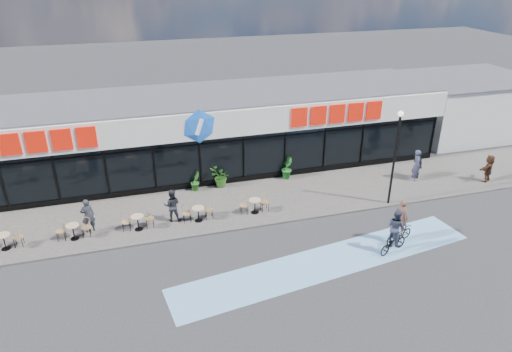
# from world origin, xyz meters

# --- Properties ---
(ground) EXTENTS (120.00, 120.00, 0.00)m
(ground) POSITION_xyz_m (0.00, 0.00, 0.00)
(ground) COLOR #28282B
(ground) RESTS_ON ground
(sidewalk) EXTENTS (44.00, 5.00, 0.10)m
(sidewalk) POSITION_xyz_m (0.00, 4.50, 0.05)
(sidewalk) COLOR #5F5954
(sidewalk) RESTS_ON ground
(bike_lane) EXTENTS (14.17, 4.13, 0.01)m
(bike_lane) POSITION_xyz_m (4.00, -1.50, 0.01)
(bike_lane) COLOR #6C9FCD
(bike_lane) RESTS_ON ground
(building) EXTENTS (30.60, 6.57, 4.75)m
(building) POSITION_xyz_m (-0.00, 9.93, 2.34)
(building) COLOR black
(building) RESTS_ON ground
(neighbour_building) EXTENTS (9.20, 7.20, 4.11)m
(neighbour_building) POSITION_xyz_m (20.50, 11.00, 2.06)
(neighbour_building) COLOR silver
(neighbour_building) RESTS_ON ground
(lamp_post) EXTENTS (0.28, 0.28, 5.08)m
(lamp_post) POSITION_xyz_m (9.20, 2.30, 3.12)
(lamp_post) COLOR black
(lamp_post) RESTS_ON sidewalk
(bistro_set_1) EXTENTS (1.54, 0.62, 0.90)m
(bistro_set_1) POSITION_xyz_m (-9.51, 3.38, 0.56)
(bistro_set_1) COLOR tan
(bistro_set_1) RESTS_ON sidewalk
(bistro_set_2) EXTENTS (1.54, 0.62, 0.90)m
(bistro_set_2) POSITION_xyz_m (-6.61, 3.38, 0.56)
(bistro_set_2) COLOR tan
(bistro_set_2) RESTS_ON sidewalk
(bistro_set_3) EXTENTS (1.54, 0.62, 0.90)m
(bistro_set_3) POSITION_xyz_m (-3.71, 3.38, 0.56)
(bistro_set_3) COLOR tan
(bistro_set_3) RESTS_ON sidewalk
(bistro_set_4) EXTENTS (1.54, 0.62, 0.90)m
(bistro_set_4) POSITION_xyz_m (-0.80, 3.38, 0.56)
(bistro_set_4) COLOR tan
(bistro_set_4) RESTS_ON sidewalk
(bistro_set_5) EXTENTS (1.54, 0.62, 0.90)m
(bistro_set_5) POSITION_xyz_m (2.10, 3.38, 0.56)
(bistro_set_5) COLOR tan
(bistro_set_5) RESTS_ON sidewalk
(potted_plant_left) EXTENTS (0.70, 0.75, 1.08)m
(potted_plant_left) POSITION_xyz_m (-0.40, 6.65, 0.64)
(potted_plant_left) COLOR #235C1A
(potted_plant_left) RESTS_ON sidewalk
(potted_plant_mid) EXTENTS (1.40, 1.37, 1.19)m
(potted_plant_mid) POSITION_xyz_m (1.02, 6.64, 0.69)
(potted_plant_mid) COLOR #2A5E1B
(potted_plant_mid) RESTS_ON sidewalk
(potted_plant_right) EXTENTS (0.77, 0.86, 1.29)m
(potted_plant_right) POSITION_xyz_m (5.01, 6.69, 0.75)
(potted_plant_right) COLOR #1B611F
(potted_plant_right) RESTS_ON sidewalk
(patron_left) EXTENTS (0.70, 0.53, 1.71)m
(patron_left) POSITION_xyz_m (-5.93, 3.79, 0.95)
(patron_left) COLOR #22242B
(patron_left) RESTS_ON sidewalk
(patron_right) EXTENTS (0.93, 0.78, 1.69)m
(patron_right) POSITION_xyz_m (-2.00, 3.70, 0.94)
(patron_right) COLOR black
(patron_right) RESTS_ON sidewalk
(pedestrian_a) EXTENTS (0.58, 1.02, 1.65)m
(pedestrian_a) POSITION_xyz_m (12.43, 4.62, 0.92)
(pedestrian_a) COLOR black
(pedestrian_a) RESTS_ON sidewalk
(pedestrian_b) EXTENTS (0.63, 0.78, 1.87)m
(pedestrian_b) POSITION_xyz_m (12.18, 4.39, 1.03)
(pedestrian_b) COLOR #2E3248
(pedestrian_b) RESTS_ON sidewalk
(pedestrian_c) EXTENTS (1.57, 1.13, 1.63)m
(pedestrian_c) POSITION_xyz_m (16.08, 3.07, 0.92)
(pedestrian_c) COLOR #3E2416
(pedestrian_c) RESTS_ON sidewalk
(cyclist_a) EXTENTS (1.71, 1.03, 2.21)m
(cyclist_a) POSITION_xyz_m (7.78, -0.96, 0.77)
(cyclist_a) COLOR black
(cyclist_a) RESTS_ON ground
(cyclist_b) EXTENTS (1.73, 1.10, 2.13)m
(cyclist_b) POSITION_xyz_m (7.10, -1.57, 0.88)
(cyclist_b) COLOR black
(cyclist_b) RESTS_ON ground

